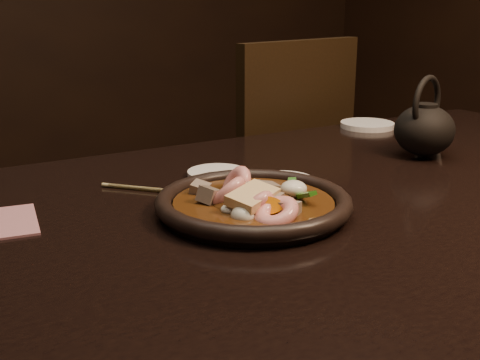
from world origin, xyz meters
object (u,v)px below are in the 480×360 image
teapot (425,127)px  tea_cup (430,132)px  table (348,233)px  plate (254,204)px  chair (265,189)px

teapot → tea_cup: bearing=12.8°
tea_cup → teapot: size_ratio=0.49×
table → tea_cup: tea_cup is taller
plate → teapot: size_ratio=1.82×
chair → tea_cup: bearing=84.1°
table → plate: (-0.20, -0.01, 0.09)m
teapot → chair: bearing=72.1°
table → plate: plate is taller
chair → teapot: (0.00, -0.59, 0.29)m
table → chair: size_ratio=1.67×
plate → table: bearing=3.9°
table → chair: (0.28, 0.69, -0.15)m
table → chair: bearing=68.2°
table → teapot: 0.33m
table → chair: 0.76m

